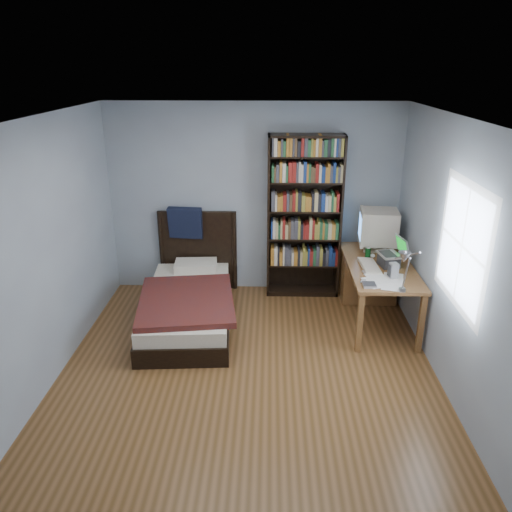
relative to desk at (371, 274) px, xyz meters
The scene contains 14 objects.
room 2.34m from the desk, 132.53° to the right, with size 4.20×4.24×2.50m.
desk is the anchor object (origin of this frame).
crt_monitor 0.62m from the desk, 53.25° to the left, with size 0.49×0.45×0.52m.
laptop 0.65m from the desk, 77.80° to the right, with size 0.34×0.33×0.36m.
desk_lamp 1.72m from the desk, 91.44° to the right, with size 0.23×0.51×0.60m.
keyboard 0.64m from the desk, 104.96° to the right, with size 0.18×0.46×0.03m, color #BFB69F.
speaker 0.91m from the desk, 85.54° to the right, with size 0.08×0.08×0.17m, color gray.
soda_can 0.43m from the desk, 117.53° to the right, with size 0.06×0.06×0.12m, color #073515.
mouse 0.39m from the desk, 102.01° to the right, with size 0.06×0.10×0.04m, color silver.
phone_silver 0.81m from the desk, 107.23° to the right, with size 0.05×0.10×0.02m, color silver.
phone_grey 1.03m from the desk, 106.77° to the right, with size 0.04×0.08×0.02m, color gray.
external_drive 1.13m from the desk, 102.75° to the right, with size 0.13×0.13×0.03m, color gray.
bookshelf 1.12m from the desk, 158.93° to the left, with size 0.95×0.30×2.12m.
bed 2.32m from the desk, 168.17° to the right, with size 1.22×2.10×1.16m.
Camera 1 is at (0.20, -4.27, 2.94)m, focal length 35.00 mm.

